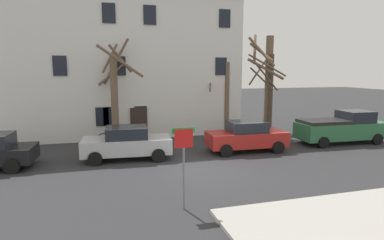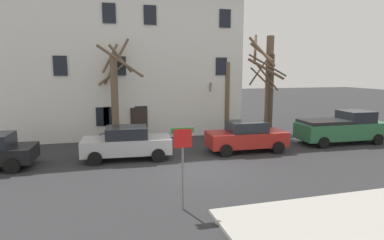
% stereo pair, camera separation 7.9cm
% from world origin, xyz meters
% --- Properties ---
extents(ground_plane, '(120.00, 120.00, 0.00)m').
position_xyz_m(ground_plane, '(0.00, 0.00, 0.00)').
color(ground_plane, '#2D2D30').
extents(building_main, '(16.36, 6.82, 11.01)m').
position_xyz_m(building_main, '(-2.64, 10.73, 5.57)').
color(building_main, white).
rests_on(building_main, ground_plane).
extents(tree_bare_near, '(2.66, 2.78, 6.50)m').
position_xyz_m(tree_bare_near, '(-3.56, 6.49, 3.24)').
color(tree_bare_near, brown).
rests_on(tree_bare_near, ground_plane).
extents(tree_bare_mid, '(2.33, 2.25, 6.10)m').
position_xyz_m(tree_bare_mid, '(4.10, 7.69, 2.82)').
color(tree_bare_mid, brown).
rests_on(tree_bare_mid, ground_plane).
extents(tree_bare_far, '(2.14, 3.41, 7.21)m').
position_xyz_m(tree_bare_far, '(7.41, 7.79, 3.84)').
color(tree_bare_far, brown).
rests_on(tree_bare_far, ground_plane).
extents(tree_bare_end, '(2.31, 3.53, 5.68)m').
position_xyz_m(tree_bare_end, '(7.43, 7.48, 3.13)').
color(tree_bare_end, '#4C3D2D').
rests_on(tree_bare_end, ground_plane).
extents(car_silver_sedan, '(4.59, 2.33, 1.68)m').
position_xyz_m(car_silver_sedan, '(-3.20, 2.89, 0.84)').
color(car_silver_sedan, '#B7BABF').
rests_on(car_silver_sedan, ground_plane).
extents(car_red_sedan, '(4.50, 2.16, 1.71)m').
position_xyz_m(car_red_sedan, '(3.39, 2.66, 0.85)').
color(car_red_sedan, '#AD231E').
rests_on(car_red_sedan, ground_plane).
extents(pickup_truck_green, '(5.63, 2.30, 2.01)m').
position_xyz_m(pickup_truck_green, '(10.04, 2.93, 0.97)').
color(pickup_truck_green, '#2D6B42').
rests_on(pickup_truck_green, ground_plane).
extents(street_sign_pole, '(0.76, 0.07, 2.73)m').
position_xyz_m(street_sign_pole, '(-1.90, -3.80, 1.91)').
color(street_sign_pole, slate).
rests_on(street_sign_pole, ground_plane).
extents(bicycle_leaning, '(1.71, 0.47, 1.03)m').
position_xyz_m(bicycle_leaning, '(-3.86, 6.74, 0.37)').
color(bicycle_leaning, black).
rests_on(bicycle_leaning, ground_plane).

